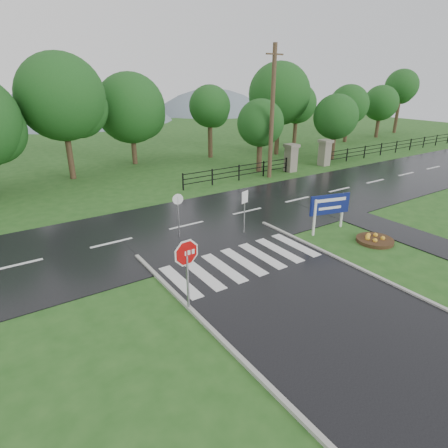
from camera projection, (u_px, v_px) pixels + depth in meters
ground at (336, 323)px, 11.96m from camera, size 120.00×120.00×0.00m
main_road at (187, 226)px, 19.69m from camera, size 90.00×8.00×0.04m
walkway at (386, 228)px, 19.45m from camera, size 2.20×11.00×0.04m
crosswalk at (243, 261)px, 15.80m from camera, size 6.50×2.80×0.02m
pillar_west at (291, 157)px, 30.62m from camera, size 1.00×1.00×2.24m
pillar_east at (325, 152)px, 32.69m from camera, size 1.00×1.00×2.24m
fence_west at (239, 171)px, 28.07m from camera, size 9.58×0.08×1.20m
fence_east at (396, 145)px, 38.41m from camera, size 20.58×0.08×1.20m
hills at (65, 208)px, 69.71m from camera, size 102.00×48.00×48.00m
treeline at (117, 171)px, 31.03m from camera, size 83.20×5.20×10.00m
stop_sign at (187, 259)px, 11.93m from camera, size 1.22×0.13×2.74m
estate_billboard at (330, 206)px, 18.59m from camera, size 2.16×0.62×1.94m
flower_bed at (375, 240)px, 17.75m from camera, size 1.71×1.71×0.34m
reg_sign_small at (245, 204)px, 18.23m from camera, size 0.47×0.17×2.20m
reg_sign_round at (178, 210)px, 17.76m from camera, size 0.51×0.13×2.24m
utility_pole_east at (272, 113)px, 27.50m from camera, size 1.70×0.32×9.54m
entrance_tree_left at (260, 123)px, 29.69m from camera, size 3.72×3.72×5.77m
entrance_tree_right at (336, 117)px, 34.28m from camera, size 4.05×4.05×5.93m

